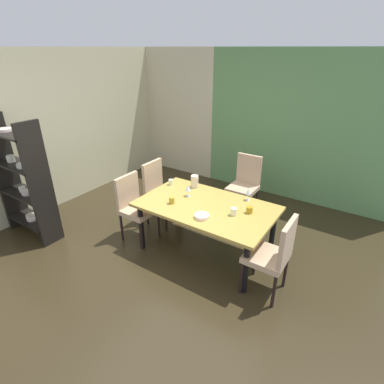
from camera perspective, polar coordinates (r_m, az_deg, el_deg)
ground_plane at (r=4.14m, az=-5.72°, el=-12.87°), size 5.28×5.75×0.02m
back_panel_interior at (r=6.67m, az=-2.70°, el=14.78°), size 1.75×0.10×2.58m
garden_window_panel at (r=5.57m, az=20.28°, el=11.01°), size 3.52×0.10×2.58m
left_interior_panel at (r=5.45m, az=-28.37°, el=9.23°), size 0.10×5.75×2.58m
dining_table at (r=3.94m, az=2.73°, el=-3.46°), size 1.76×1.06×0.72m
chair_left_far at (r=4.71m, az=-6.29°, el=0.46°), size 0.45×0.44×1.00m
chair_left_near at (r=4.35m, az=-10.88°, el=-2.30°), size 0.45×0.44×0.97m
chair_right_near at (r=3.43m, az=15.35°, el=-11.18°), size 0.44×0.44×0.99m
chair_head_far at (r=5.02m, az=10.07°, el=1.84°), size 0.44×0.45×1.00m
display_shelf at (r=4.86m, az=-29.54°, el=2.03°), size 0.93×0.32×1.76m
wine_glass_near_window at (r=4.04m, az=10.68°, el=0.05°), size 0.07×0.07×0.17m
wine_glass_near_shelf at (r=4.08m, az=-0.76°, el=0.75°), size 0.08×0.08×0.17m
serving_bowl_corner at (r=3.61m, az=1.89°, el=-4.62°), size 0.18×0.18×0.04m
cup_center at (r=3.93m, az=-3.88°, el=-1.59°), size 0.07×0.07×0.09m
cup_rear at (r=3.77m, az=10.88°, el=-3.37°), size 0.08×0.08×0.08m
cup_right at (r=3.69m, az=7.94°, el=-3.72°), size 0.08×0.08×0.10m
cup_west at (r=4.47m, az=-4.03°, el=1.88°), size 0.07×0.07×0.08m
pitcher_east at (r=4.36m, az=0.51°, el=2.04°), size 0.12×0.11×0.18m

